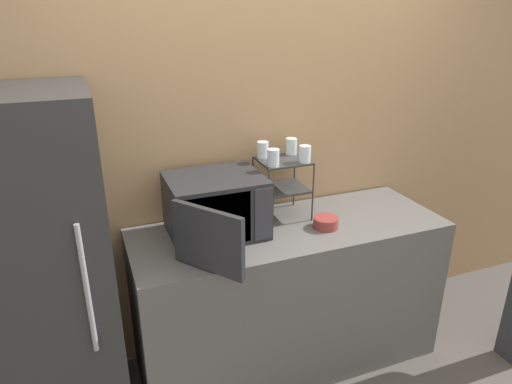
{
  "coord_description": "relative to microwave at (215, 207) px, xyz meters",
  "views": [
    {
      "loc": [
        -1.05,
        -1.79,
        2.09
      ],
      "look_at": [
        -0.2,
        0.36,
        1.16
      ],
      "focal_mm": 32.0,
      "sensor_mm": 36.0,
      "label": 1
    }
  ],
  "objects": [
    {
      "name": "glass_back_left",
      "position": [
        0.35,
        0.17,
        0.24
      ],
      "size": [
        0.07,
        0.07,
        0.1
      ],
      "color": "silver",
      "rests_on": "dish_rack"
    },
    {
      "name": "glass_front_left",
      "position": [
        0.34,
        0.01,
        0.24
      ],
      "size": [
        0.07,
        0.07,
        0.1
      ],
      "color": "silver",
      "rests_on": "dish_rack"
    },
    {
      "name": "bowl",
      "position": [
        0.61,
        -0.15,
        -0.14
      ],
      "size": [
        0.14,
        0.14,
        0.06
      ],
      "color": "maroon",
      "rests_on": "counter"
    },
    {
      "name": "dish_rack",
      "position": [
        0.44,
        0.09,
        0.09
      ],
      "size": [
        0.29,
        0.26,
        0.35
      ],
      "color": "#333333",
      "rests_on": "counter"
    },
    {
      "name": "glass_back_right",
      "position": [
        0.53,
        0.18,
        0.24
      ],
      "size": [
        0.07,
        0.07,
        0.1
      ],
      "color": "silver",
      "rests_on": "dish_rack"
    },
    {
      "name": "wall_back",
      "position": [
        0.42,
        0.3,
        0.2
      ],
      "size": [
        8.0,
        0.06,
        2.6
      ],
      "color": "tan",
      "rests_on": "ground_plane"
    },
    {
      "name": "microwave",
      "position": [
        0.0,
        0.0,
        0.0
      ],
      "size": [
        0.54,
        0.75,
        0.33
      ],
      "color": "#262628",
      "rests_on": "counter"
    },
    {
      "name": "glass_front_right",
      "position": [
        0.54,
        0.01,
        0.24
      ],
      "size": [
        0.07,
        0.07,
        0.1
      ],
      "color": "silver",
      "rests_on": "dish_rack"
    },
    {
      "name": "refrigerator",
      "position": [
        -0.88,
        -0.06,
        -0.2
      ],
      "size": [
        0.62,
        0.68,
        1.78
      ],
      "color": "#2D2D2D",
      "rests_on": "ground_plane"
    },
    {
      "name": "counter",
      "position": [
        0.42,
        -0.07,
        -0.63
      ],
      "size": [
        1.82,
        0.66,
        0.93
      ],
      "color": "#595654",
      "rests_on": "ground_plane"
    }
  ]
}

